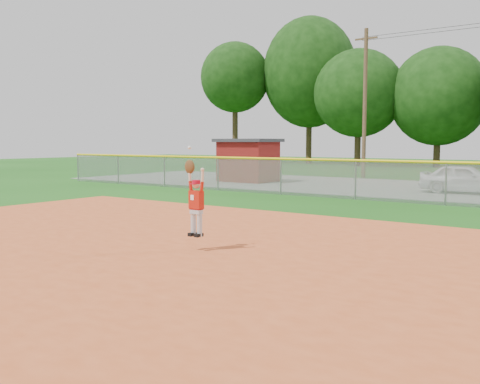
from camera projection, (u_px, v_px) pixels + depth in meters
name	position (u px, v px, depth m)	size (l,w,h in m)	color
ground	(308.00, 255.00, 10.46)	(120.00, 120.00, 0.00)	#185012
clay_infield	(212.00, 288.00, 8.02)	(24.00, 16.00, 0.04)	#C04D22
car_white_a	(465.00, 179.00, 22.58)	(1.45, 3.62, 1.23)	white
utility_shed	(248.00, 160.00, 29.31)	(3.20, 2.50, 2.37)	#63100E
outfield_fence	(446.00, 180.00, 18.47)	(40.06, 0.10, 1.55)	gray
ballplayer	(195.00, 199.00, 10.64)	(0.50, 0.22, 1.80)	silver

